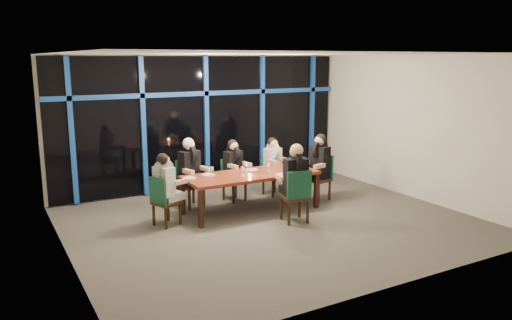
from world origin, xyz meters
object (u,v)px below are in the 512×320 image
at_px(chair_end_right, 321,175).
at_px(diner_end_left, 165,178).
at_px(diner_end_right, 319,157).
at_px(water_pitcher, 289,167).
at_px(diner_far_right, 274,158).
at_px(wine_bottle, 299,164).
at_px(chair_far_right, 271,173).
at_px(chair_end_left, 163,199).
at_px(diner_near_mid, 295,171).
at_px(diner_far_left, 190,163).
at_px(dining_table, 251,177).
at_px(diner_far_mid, 234,161).
at_px(chair_far_mid, 232,177).
at_px(chair_near_mid, 297,193).
at_px(chair_far_left, 189,180).

height_order(chair_end_right, diner_end_left, diner_end_left).
relative_size(diner_end_right, water_pitcher, 4.70).
bearing_deg(diner_far_right, wine_bottle, -100.79).
relative_size(chair_far_right, wine_bottle, 2.64).
height_order(chair_end_left, diner_near_mid, diner_near_mid).
relative_size(diner_far_left, diner_far_right, 1.11).
distance_m(dining_table, chair_far_right, 1.33).
xyz_separation_m(chair_far_right, diner_end_right, (0.60, -0.88, 0.43)).
height_order(dining_table, chair_end_left, chair_end_left).
bearing_deg(diner_far_mid, diner_near_mid, -90.80).
bearing_deg(dining_table, diner_near_mid, -68.01).
bearing_deg(chair_far_mid, chair_near_mid, -91.66).
bearing_deg(diner_end_right, chair_end_left, -103.23).
xyz_separation_m(chair_end_left, wine_bottle, (2.75, -0.17, 0.38)).
distance_m(dining_table, water_pitcher, 0.78).
bearing_deg(diner_far_left, chair_end_left, -149.59).
height_order(chair_far_right, diner_end_right, diner_end_right).
bearing_deg(diner_far_right, chair_end_left, -172.33).
height_order(chair_near_mid, diner_end_right, diner_end_right).
height_order(dining_table, wine_bottle, wine_bottle).
bearing_deg(chair_far_mid, diner_near_mid, -90.77).
distance_m(chair_far_mid, chair_end_left, 2.03).
bearing_deg(chair_end_right, dining_table, -103.29).
distance_m(chair_near_mid, diner_end_left, 2.34).
xyz_separation_m(chair_end_right, water_pitcher, (-0.95, -0.24, 0.32)).
bearing_deg(wine_bottle, dining_table, 168.37).
height_order(diner_end_right, diner_near_mid, diner_near_mid).
bearing_deg(diner_end_left, chair_far_mid, -83.79).
distance_m(chair_far_left, chair_end_right, 2.75).
bearing_deg(chair_far_right, diner_near_mid, -117.33).
distance_m(chair_end_right, diner_far_left, 2.73).
distance_m(dining_table, diner_far_right, 1.29).
bearing_deg(wine_bottle, diner_far_right, 88.15).
bearing_deg(diner_near_mid, chair_far_left, -44.12).
height_order(diner_end_left, diner_near_mid, diner_near_mid).
bearing_deg(diner_far_left, chair_near_mid, -68.89).
relative_size(dining_table, chair_end_left, 2.91).
bearing_deg(diner_far_right, diner_end_left, -172.43).
xyz_separation_m(diner_far_mid, diner_end_left, (-1.76, -0.81, 0.01)).
relative_size(chair_near_mid, diner_near_mid, 1.03).
bearing_deg(chair_far_right, chair_near_mid, -116.99).
distance_m(chair_far_mid, water_pitcher, 1.35).
relative_size(chair_far_right, diner_near_mid, 0.90).
xyz_separation_m(chair_end_right, diner_far_left, (-2.58, 0.81, 0.37)).
height_order(chair_end_right, diner_far_mid, diner_far_mid).
relative_size(diner_far_right, wine_bottle, 2.58).
height_order(chair_end_right, chair_near_mid, chair_near_mid).
height_order(diner_far_left, water_pitcher, diner_far_left).
bearing_deg(diner_end_left, water_pitcher, -115.91).
bearing_deg(chair_far_right, diner_far_mid, 175.13).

